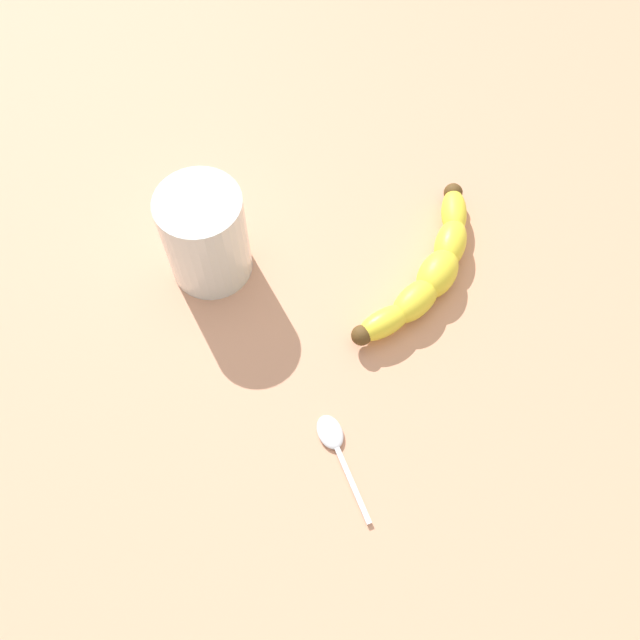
% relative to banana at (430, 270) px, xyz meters
% --- Properties ---
extents(wooden_tabletop, '(1.20, 1.20, 0.03)m').
position_rel_banana_xyz_m(wooden_tabletop, '(-0.01, 0.06, -0.03)').
color(wooden_tabletop, tan).
rests_on(wooden_tabletop, ground).
extents(banana, '(0.18, 0.17, 0.04)m').
position_rel_banana_xyz_m(banana, '(0.00, 0.00, 0.00)').
color(banana, yellow).
rests_on(banana, wooden_tabletop).
extents(smoothie_glass, '(0.09, 0.09, 0.11)m').
position_rel_banana_xyz_m(smoothie_glass, '(0.07, 0.22, 0.03)').
color(smoothie_glass, silver).
rests_on(smoothie_glass, wooden_tabletop).
extents(teaspoon, '(0.11, 0.03, 0.01)m').
position_rel_banana_xyz_m(teaspoon, '(-0.15, 0.14, -0.02)').
color(teaspoon, silver).
rests_on(teaspoon, wooden_tabletop).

